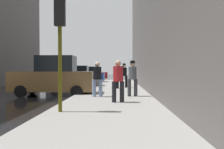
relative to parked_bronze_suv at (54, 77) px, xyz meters
The scene contains 12 objects.
sidewalk 4.00m from the parked_bronze_suv, 30.38° to the right, with size 4.00×40.00×0.15m, color gray.
parked_bronze_suv is the anchor object (origin of this frame).
parked_gray_coupe 6.47m from the parked_bronze_suv, 90.00° to the left, with size 4.25×2.15×1.79m.
parked_blue_sedan 12.92m from the parked_bronze_suv, 90.00° to the left, with size 4.24×2.13×1.79m.
parked_red_hatchback 19.93m from the parked_bronze_suv, 90.00° to the left, with size 4.20×2.06×1.79m.
fire_hydrant 4.81m from the parked_bronze_suv, 67.85° to the left, with size 0.42×0.22×0.70m.
traffic_light 6.68m from the parked_bronze_suv, 73.32° to the right, with size 0.32×0.32×3.60m.
pedestrian_with_fedora 5.99m from the parked_bronze_suv, 47.39° to the left, with size 0.52×0.47×1.78m.
pedestrian_in_red_jacket 5.34m from the parked_bronze_suv, 46.70° to the right, with size 0.50×0.40×1.71m.
pedestrian_in_jeans 3.21m from the parked_bronze_suv, 34.89° to the right, with size 0.52×0.45×1.71m.
pedestrian_with_beanie 4.65m from the parked_bronze_suv, 19.92° to the right, with size 0.52×0.45×1.78m.
rolling_suitcase 5.06m from the parked_bronze_suv, 46.16° to the left, with size 0.37×0.57×1.04m.
Camera 1 is at (6.38, -12.01, 1.49)m, focal length 40.00 mm.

